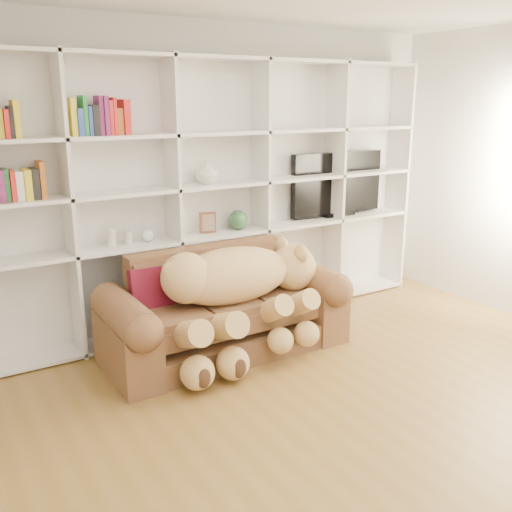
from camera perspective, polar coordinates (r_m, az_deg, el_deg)
floor at (r=3.81m, az=13.84°, el=-17.39°), size 5.00×5.00×0.00m
wall_back at (r=5.29m, az=-4.83°, el=7.93°), size 5.00×0.02×2.70m
bookshelf at (r=5.07m, az=-6.54°, el=7.06°), size 4.43×0.35×2.40m
sofa at (r=4.75m, az=-3.26°, el=-5.85°), size 1.98×0.86×0.83m
teddy_bear at (r=4.54m, az=-1.80°, el=-3.22°), size 1.53×0.83×0.89m
throw_pillow at (r=4.56m, az=-10.32°, el=-3.27°), size 0.36×0.21×0.36m
gift_box at (r=5.12m, az=5.83°, el=-6.61°), size 0.36×0.34×0.24m
tv at (r=5.96m, az=8.09°, el=7.10°), size 1.10×0.18×0.65m
picture_frame at (r=5.14m, az=-4.85°, el=3.37°), size 0.15×0.07×0.19m
green_vase at (r=5.28m, az=-1.83°, el=3.63°), size 0.18×0.18×0.18m
figurine_tall at (r=4.82m, az=-14.28°, el=1.81°), size 0.10×0.10×0.15m
figurine_short at (r=4.87m, az=-12.69°, el=1.81°), size 0.07×0.07×0.11m
snow_globe at (r=4.92m, az=-10.77°, el=2.07°), size 0.10×0.10×0.10m
shelf_vase at (r=5.06m, az=-4.94°, el=8.38°), size 0.24×0.24×0.21m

